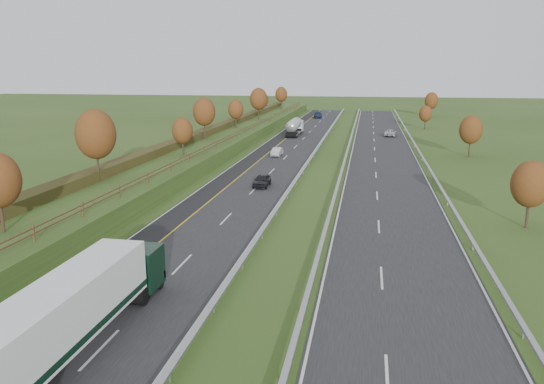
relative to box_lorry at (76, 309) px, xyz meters
The scene contains 19 objects.
ground 56.95m from the box_lorry, 82.29° to the left, with size 400.00×400.00×0.00m, color #2E491A.
near_carriageway 61.43m from the box_lorry, 90.34° to the left, with size 10.50×200.00×0.04m, color black.
far_carriageway 63.51m from the box_lorry, 75.28° to the left, with size 10.50×200.00×0.04m, color black.
hard_shoulder 61.57m from the box_lorry, 93.84° to the left, with size 3.00×200.00×0.04m, color black.
lane_markings 61.60m from the box_lorry, 84.38° to the left, with size 26.75×200.00×0.01m.
embankment_left 62.84m from the box_lorry, 102.29° to the left, with size 12.00×200.00×2.00m, color #2E491A.
hedge_left 63.28m from the box_lorry, 104.06° to the left, with size 2.20×180.00×1.10m, color #373817.
fence_left 61.62m from the box_lorry, 98.28° to the left, with size 0.12×189.06×1.20m.
median_barrier_near 61.64m from the box_lorry, 85.04° to the left, with size 0.32×200.00×0.71m.
median_barrier_far 62.29m from the box_lorry, 80.36° to the left, with size 0.32×200.00×0.71m.
outer_barrier_far 65.21m from the box_lorry, 70.34° to the left, with size 0.32×200.00×0.71m.
trees_left 59.59m from the box_lorry, 102.64° to the left, with size 6.64×164.30×7.66m.
trees_far 95.28m from the box_lorry, 72.01° to the left, with size 8.45×118.60×7.12m.
box_lorry is the anchor object (origin of this frame).
road_tanker 89.70m from the box_lorry, 91.07° to the left, with size 2.40×11.22×3.46m.
car_dark_near 38.85m from the box_lorry, 87.88° to the left, with size 1.71×4.25×1.45m, color black.
car_silver_mid 61.73m from the box_lorry, 90.64° to the left, with size 1.38×3.97×1.31m, color #BCBCC1.
car_small_far 131.50m from the box_lorry, 90.32° to the left, with size 2.31×5.69×1.65m, color #162746.
car_oncoming 93.17m from the box_lorry, 78.72° to the left, with size 2.30×4.98×1.38m, color #B9B8BE.
Camera 1 is at (13.94, -23.00, 13.63)m, focal length 35.00 mm.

